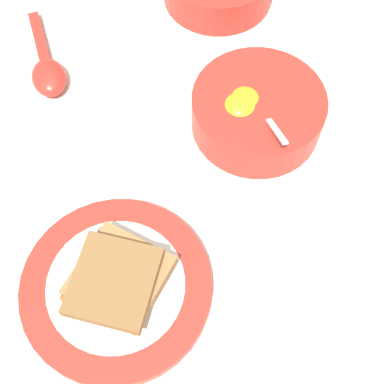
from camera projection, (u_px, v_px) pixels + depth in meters
name	position (u px, v px, depth m)	size (l,w,h in m)	color
ground_plane	(163.00, 141.00, 0.67)	(3.00, 3.00, 0.00)	silver
egg_bowl	(257.00, 111.00, 0.66)	(0.16, 0.16, 0.08)	red
toast_plate	(117.00, 287.00, 0.57)	(0.20, 0.20, 0.02)	red
toast_sandwich	(117.00, 279.00, 0.55)	(0.11, 0.10, 0.04)	brown
soup_spoon	(47.00, 70.00, 0.71)	(0.13, 0.13, 0.03)	red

